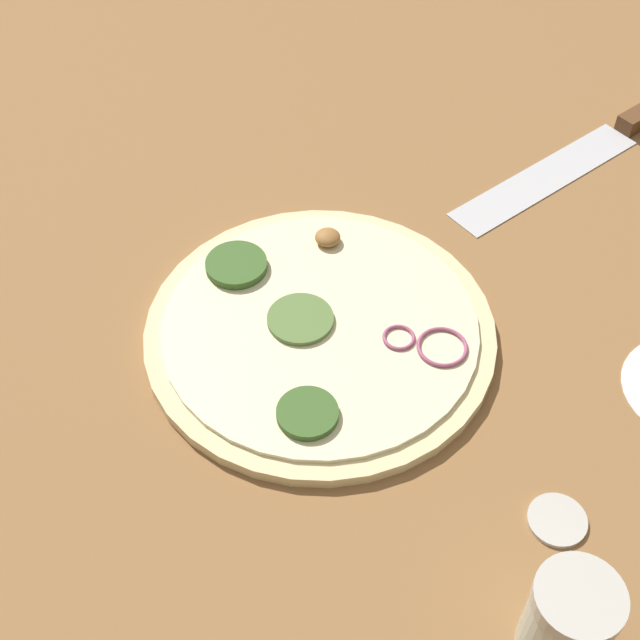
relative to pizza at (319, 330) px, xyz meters
name	(u,v)px	position (x,y,z in m)	size (l,w,h in m)	color
ground_plane	(320,336)	(0.00, 0.00, -0.01)	(3.00, 3.00, 0.00)	olive
pizza	(319,330)	(0.00, 0.00, 0.00)	(0.29, 0.29, 0.03)	beige
knife	(618,132)	(-0.37, -0.19, 0.00)	(0.33, 0.17, 0.02)	silver
spice_jar	(568,621)	(-0.09, 0.29, 0.03)	(0.06, 0.06, 0.08)	silver
loose_cap	(558,519)	(-0.12, 0.21, 0.00)	(0.04, 0.04, 0.01)	beige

